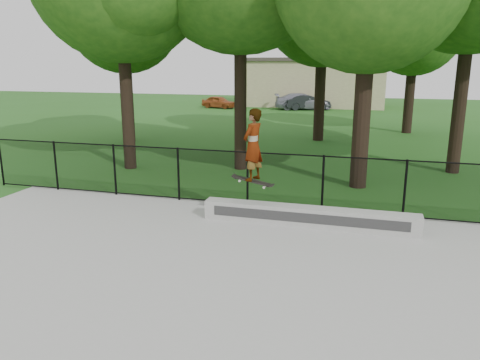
{
  "coord_description": "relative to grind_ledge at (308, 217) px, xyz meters",
  "views": [
    {
      "loc": [
        3.13,
        -5.85,
        3.81
      ],
      "look_at": [
        0.27,
        4.2,
        1.2
      ],
      "focal_mm": 35.0,
      "sensor_mm": 36.0,
      "label": 1
    }
  ],
  "objects": [
    {
      "name": "car_b",
      "position": [
        -4.08,
        29.2,
        0.33
      ],
      "size": [
        3.69,
        2.56,
        1.25
      ],
      "primitive_type": "imported",
      "rotation": [
        0.0,
        0.0,
        1.97
      ],
      "color": "black",
      "rests_on": "ground"
    },
    {
      "name": "distant_building",
      "position": [
        -3.81,
        33.3,
        1.87
      ],
      "size": [
        12.4,
        6.4,
        4.3
      ],
      "color": "#C5BB8A",
      "rests_on": "ground"
    },
    {
      "name": "car_c",
      "position": [
        -4.49,
        29.27,
        0.39
      ],
      "size": [
        4.65,
        2.94,
        1.36
      ],
      "primitive_type": "imported",
      "rotation": [
        0.0,
        0.0,
        1.83
      ],
      "color": "gray",
      "rests_on": "ground"
    },
    {
      "name": "chainlink_fence",
      "position": [
        -1.81,
        1.2,
        0.52
      ],
      "size": [
        16.06,
        0.06,
        1.5
      ],
      "color": "black",
      "rests_on": "concrete_slab"
    },
    {
      "name": "concrete_slab",
      "position": [
        -1.81,
        -4.7,
        -0.26
      ],
      "size": [
        14.0,
        12.0,
        0.06
      ],
      "primitive_type": "cube",
      "color": "#9F9F9A",
      "rests_on": "ground"
    },
    {
      "name": "ground",
      "position": [
        -1.81,
        -4.7,
        -0.29
      ],
      "size": [
        100.0,
        100.0,
        0.0
      ],
      "primitive_type": "plane",
      "color": "#225317",
      "rests_on": "ground"
    },
    {
      "name": "skater_airborne",
      "position": [
        -1.36,
        -0.02,
        1.63
      ],
      "size": [
        0.83,
        0.72,
        1.87
      ],
      "color": "black",
      "rests_on": "ground"
    },
    {
      "name": "grind_ledge",
      "position": [
        0.0,
        0.0,
        0.0
      ],
      "size": [
        5.07,
        0.4,
        0.47
      ],
      "primitive_type": "cube",
      "color": "#B4B5AF",
      "rests_on": "concrete_slab"
    },
    {
      "name": "car_a",
      "position": [
        -11.72,
        28.64,
        0.24
      ],
      "size": [
        3.32,
        2.04,
        1.06
      ],
      "primitive_type": "imported",
      "rotation": [
        0.0,
        0.0,
        1.3
      ],
      "color": "#9E481C",
      "rests_on": "ground"
    }
  ]
}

